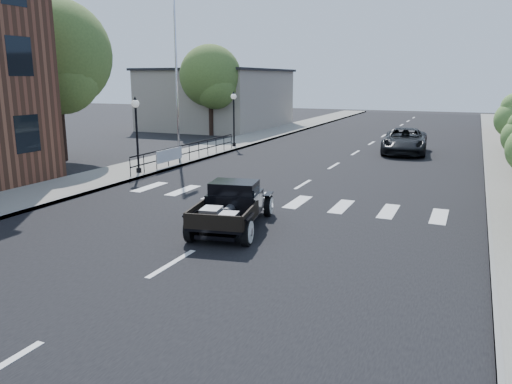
% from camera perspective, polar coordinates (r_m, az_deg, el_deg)
% --- Properties ---
extents(ground, '(120.00, 120.00, 0.00)m').
position_cam_1_polar(ground, '(14.72, -3.23, -4.40)').
color(ground, black).
rests_on(ground, ground).
extents(road, '(14.00, 80.00, 0.02)m').
position_cam_1_polar(road, '(28.60, 10.43, 3.88)').
color(road, black).
rests_on(road, ground).
extents(road_markings, '(12.00, 60.00, 0.06)m').
position_cam_1_polar(road_markings, '(23.83, 7.65, 2.18)').
color(road_markings, silver).
rests_on(road_markings, ground).
extents(sidewalk_left, '(3.00, 80.00, 0.15)m').
position_cam_1_polar(sidewalk_left, '(31.59, -4.79, 5.00)').
color(sidewalk_left, gray).
rests_on(sidewalk_left, ground).
extents(low_building_left, '(10.00, 12.00, 5.00)m').
position_cam_1_polar(low_building_left, '(45.87, -4.32, 10.47)').
color(low_building_left, '#A79C8C').
rests_on(low_building_left, ground).
extents(railing, '(0.08, 10.00, 1.00)m').
position_cam_1_polar(railing, '(26.62, -7.63, 4.71)').
color(railing, black).
rests_on(railing, sidewalk_left).
extents(banner, '(0.04, 2.20, 0.60)m').
position_cam_1_polar(banner, '(24.94, -9.83, 3.63)').
color(banner, silver).
rests_on(banner, sidewalk_left).
extents(lamp_post_b, '(0.36, 0.36, 3.42)m').
position_cam_1_polar(lamp_post_b, '(23.35, -13.45, 6.34)').
color(lamp_post_b, black).
rests_on(lamp_post_b, sidewalk_left).
extents(lamp_post_c, '(0.36, 0.36, 3.42)m').
position_cam_1_polar(lamp_post_c, '(31.87, -2.55, 8.32)').
color(lamp_post_c, black).
rests_on(lamp_post_c, sidewalk_left).
extents(flagpole, '(0.12, 0.12, 12.20)m').
position_cam_1_polar(flagpole, '(29.12, -9.20, 16.40)').
color(flagpole, silver).
rests_on(flagpole, sidewalk_left).
extents(big_tree_near, '(5.77, 5.77, 8.48)m').
position_cam_1_polar(big_tree_near, '(28.93, -21.68, 11.71)').
color(big_tree_near, '#466029').
rests_on(big_tree_near, ground).
extents(big_tree_far, '(4.72, 4.72, 6.93)m').
position_cam_1_polar(big_tree_far, '(39.37, -5.20, 11.48)').
color(big_tree_far, '#466029').
rests_on(big_tree_far, ground).
extents(small_tree_e, '(1.55, 1.55, 2.59)m').
position_cam_1_polar(small_tree_e, '(34.95, 26.82, 6.68)').
color(small_tree_e, '#55803A').
rests_on(small_tree_e, sidewalk_right).
extents(hotrod_pickup, '(2.66, 4.41, 1.43)m').
position_cam_1_polar(hotrod_pickup, '(14.69, -2.68, -1.54)').
color(hotrod_pickup, black).
rests_on(hotrod_pickup, ground).
extents(second_car, '(2.86, 5.49, 1.48)m').
position_cam_1_polar(second_car, '(30.98, 16.64, 5.59)').
color(second_car, black).
rests_on(second_car, ground).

